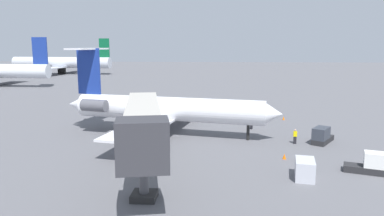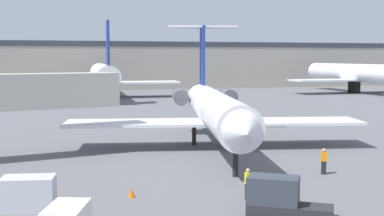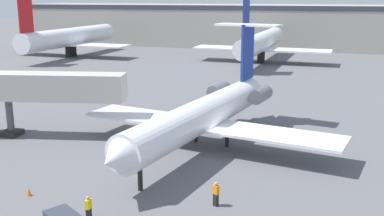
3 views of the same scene
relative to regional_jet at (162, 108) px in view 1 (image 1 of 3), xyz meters
name	(u,v)px [view 1 (image 1 of 3)]	position (x,y,z in m)	size (l,w,h in m)	color
ground_plane	(178,132)	(1.72, -1.77, -3.40)	(400.00, 400.00, 0.10)	#5B5B60
regional_jet	(162,108)	(0.00, 0.00, 0.00)	(25.07, 27.86, 10.69)	white
jet_bridge	(143,126)	(-17.27, -1.18, 1.59)	(16.59, 6.12, 6.64)	#B7B2A8
ground_crew_marshaller	(295,136)	(-3.39, -15.67, -2.49)	(0.30, 0.42, 1.69)	black
ground_crew_loader	(251,123)	(3.65, -11.38, -2.49)	(0.48, 0.43, 1.69)	black
baggage_tug_lead	(374,164)	(-12.87, -20.54, -2.51)	(2.60, 4.24, 1.90)	#262628
baggage_tug_trailing	(322,136)	(-2.99, -18.76, -2.51)	(4.12, 3.33, 1.90)	#262628
cargo_container_uld	(305,169)	(-14.55, -14.24, -2.53)	(2.82, 1.98, 1.64)	silver
traffic_cone_near	(264,120)	(8.60, -13.58, -3.08)	(0.36, 0.36, 0.55)	orange
traffic_cone_mid	(284,156)	(-9.25, -13.49, -3.08)	(0.36, 0.36, 0.55)	orange
traffic_cone_far	(284,118)	(10.12, -16.72, -3.08)	(0.36, 0.36, 0.55)	orange
parked_airliner_east_end	(62,63)	(93.49, 53.72, 1.03)	(33.81, 39.95, 13.58)	silver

